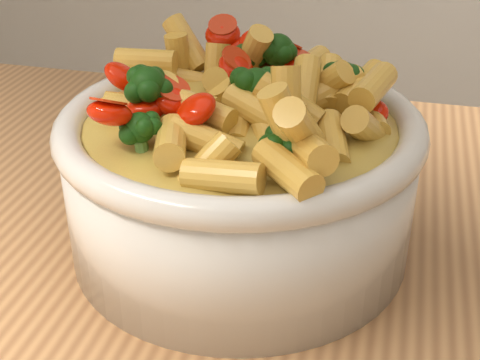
# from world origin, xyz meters

# --- Properties ---
(serving_bowl) EXTENTS (0.27, 0.27, 0.12)m
(serving_bowl) POSITION_xyz_m (-0.04, 0.06, 0.96)
(serving_bowl) COLOR silver
(serving_bowl) RESTS_ON table
(pasta_salad) EXTENTS (0.22, 0.22, 0.05)m
(pasta_salad) POSITION_xyz_m (-0.04, 0.06, 1.03)
(pasta_salad) COLOR #FFCD50
(pasta_salad) RESTS_ON serving_bowl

